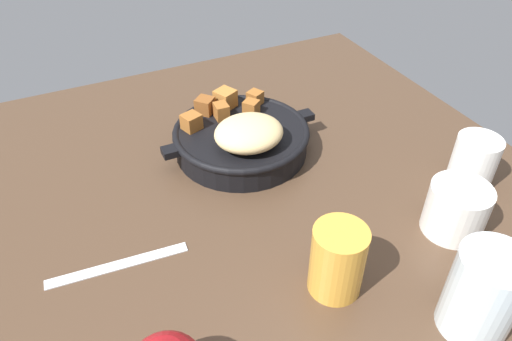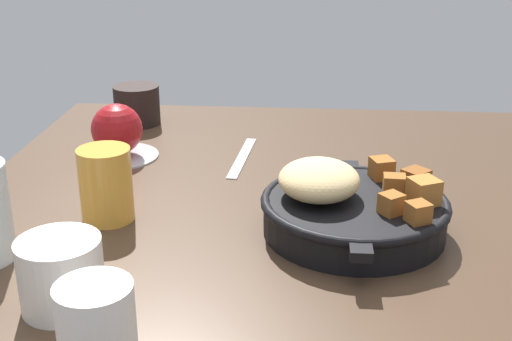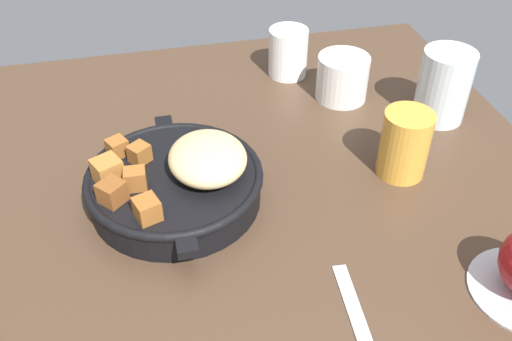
{
  "view_description": "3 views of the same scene",
  "coord_description": "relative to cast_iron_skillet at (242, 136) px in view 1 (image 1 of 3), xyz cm",
  "views": [
    {
      "loc": [
        20.96,
        52.61,
        49.3
      ],
      "look_at": [
        -2.21,
        4.06,
        6.2
      ],
      "focal_mm": 34.0,
      "sensor_mm": 36.0,
      "label": 1
    },
    {
      "loc": [
        -80.96,
        -2.99,
        37.36
      ],
      "look_at": [
        -3.25,
        3.29,
        6.8
      ],
      "focal_mm": 47.45,
      "sensor_mm": 36.0,
      "label": 2
    },
    {
      "loc": [
        50.19,
        -11.21,
        50.02
      ],
      "look_at": [
        -5.05,
        1.73,
        3.42
      ],
      "focal_mm": 39.5,
      "sensor_mm": 36.0,
      "label": 3
    }
  ],
  "objects": [
    {
      "name": "juice_glass_amber",
      "position": [
        1.14,
        30.59,
        1.46
      ],
      "size": [
        6.67,
        6.67,
        9.5
      ],
      "primitive_type": "cylinder",
      "color": "gold",
      "rests_on": "ground_plane"
    },
    {
      "name": "ceramic_mug_white",
      "position": [
        -19.15,
        29.22,
        0.4
      ],
      "size": [
        8.36,
        8.36,
        7.37
      ],
      "primitive_type": "cylinder",
      "color": "silver",
      "rests_on": "ground_plane"
    },
    {
      "name": "white_creamer_pitcher",
      "position": [
        -28.63,
        22.69,
        0.9
      ],
      "size": [
        6.69,
        6.69,
        8.36
      ],
      "primitive_type": "cylinder",
      "color": "white",
      "rests_on": "ground_plane"
    },
    {
      "name": "cast_iron_skillet",
      "position": [
        0.0,
        0.0,
        0.0
      ],
      "size": [
        27.16,
        22.86,
        8.77
      ],
      "color": "black",
      "rests_on": "ground_plane"
    },
    {
      "name": "water_glass_tall",
      "position": [
        -10.17,
        42.07,
        2.36
      ],
      "size": [
        7.89,
        7.89,
        11.28
      ],
      "primitive_type": "cylinder",
      "color": "silver",
      "rests_on": "ground_plane"
    },
    {
      "name": "butter_knife",
      "position": [
        24.84,
        15.78,
        -3.1
      ],
      "size": [
        18.42,
        3.02,
        0.36
      ],
      "primitive_type": "cube",
      "rotation": [
        0.0,
        0.0,
        -0.08
      ],
      "color": "silver",
      "rests_on": "ground_plane"
    },
    {
      "name": "ground_plane",
      "position": [
        5.53,
        8.47,
        -4.48
      ],
      "size": [
        97.17,
        87.97,
        2.4
      ],
      "primitive_type": "cube",
      "color": "#473323"
    }
  ]
}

